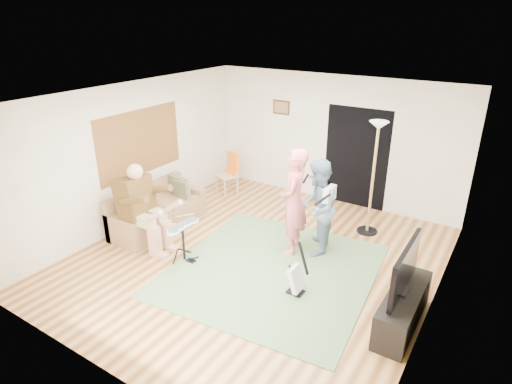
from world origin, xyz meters
TOP-DOWN VIEW (x-y plane):
  - floor at (0.00, 0.00)m, footprint 6.00×6.00m
  - walls at (0.00, 0.00)m, footprint 5.50×6.00m
  - ceiling at (0.00, 0.00)m, footprint 6.00×6.00m
  - window_blinds at (-2.74, 0.20)m, footprint 0.00×2.05m
  - doorway at (0.55, 2.99)m, footprint 2.10×0.00m
  - picture_frame at (-1.25, 2.99)m, footprint 0.42×0.03m
  - area_rug at (0.41, -0.16)m, footprint 3.35×3.47m
  - sofa at (-2.29, -0.02)m, footprint 0.80×1.93m
  - drummer at (-1.85, -0.67)m, footprint 0.99×0.55m
  - drum_kit at (-1.00, -0.67)m, footprint 0.37×0.66m
  - singer at (0.37, 0.57)m, footprint 0.62×0.78m
  - microphone at (0.57, 0.57)m, footprint 0.06×0.06m
  - guitarist at (0.72, 0.76)m, footprint 0.85×0.96m
  - guitar_held at (0.92, 0.76)m, footprint 0.15×0.61m
  - guitar_spare at (1.01, -0.50)m, footprint 0.32×0.28m
  - torchiere_lamp at (1.25, 1.93)m, footprint 0.38×0.38m
  - dining_chair at (-2.07, 2.06)m, footprint 0.51×0.54m
  - tv_cabinet at (2.50, -0.35)m, footprint 0.40×1.40m
  - television at (2.45, -0.35)m, footprint 0.06×1.17m

SIDE VIEW (x-z plane):
  - floor at x=0.00m, z-range 0.00..0.00m
  - area_rug at x=0.41m, z-range 0.00..0.02m
  - tv_cabinet at x=2.50m, z-range 0.00..0.50m
  - guitar_spare at x=1.01m, z-range -0.19..0.69m
  - sofa at x=-2.29m, z-range -0.13..0.65m
  - drum_kit at x=-1.00m, z-range -0.04..0.64m
  - dining_chair at x=-2.07m, z-range -0.14..0.81m
  - drummer at x=-1.85m, z-range -0.17..1.35m
  - guitarist at x=0.72m, z-range 0.00..1.66m
  - television at x=2.45m, z-range 0.53..1.17m
  - singer at x=0.37m, z-range 0.00..1.85m
  - doorway at x=0.55m, z-range 0.00..2.10m
  - guitar_held at x=0.92m, z-range 1.00..1.26m
  - walls at x=0.00m, z-range 0.00..2.70m
  - microphone at x=0.57m, z-range 1.26..1.50m
  - torchiere_lamp at x=1.25m, z-range 0.39..2.52m
  - window_blinds at x=-2.74m, z-range 0.53..2.58m
  - picture_frame at x=-1.25m, z-range 1.74..2.06m
  - ceiling at x=0.00m, z-range 2.70..2.70m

